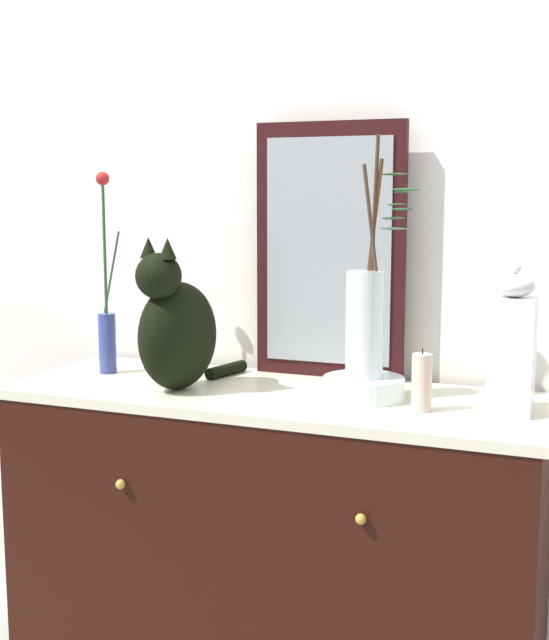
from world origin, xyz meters
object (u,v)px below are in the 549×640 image
at_px(sideboard, 274,563).
at_px(vase_slim_green, 107,321).
at_px(bowl_porcelain, 364,388).
at_px(vase_glass_clear, 366,315).
at_px(candle_pillar, 422,383).
at_px(cat_sitting, 176,328).
at_px(jar_lidded_porcelain, 513,345).
at_px(mirror_leaning, 329,251).

distance_m(sideboard, vase_slim_green, 0.78).
bearing_deg(vase_slim_green, bowl_porcelain, -1.92).
relative_size(vase_glass_clear, candle_pillar, 3.97).
bearing_deg(vase_slim_green, vase_glass_clear, -1.84).
relative_size(sideboard, cat_sitting, 3.40).
bearing_deg(vase_slim_green, candle_pillar, -6.00).
height_order(cat_sitting, bowl_porcelain, cat_sitting).
distance_m(sideboard, jar_lidded_porcelain, 0.83).
height_order(jar_lidded_porcelain, candle_pillar, jar_lidded_porcelain).
height_order(sideboard, vase_slim_green, vase_slim_green).
height_order(bowl_porcelain, candle_pillar, candle_pillar).
height_order(vase_slim_green, jar_lidded_porcelain, vase_slim_green).
bearing_deg(sideboard, vase_slim_green, 175.72).
xyz_separation_m(cat_sitting, jar_lidded_porcelain, (0.81, 0.07, -0.00)).
bearing_deg(candle_pillar, vase_slim_green, 174.00).
distance_m(sideboard, cat_sitting, 0.66).
height_order(sideboard, candle_pillar, candle_pillar).
xyz_separation_m(bowl_porcelain, jar_lidded_porcelain, (0.34, -0.01, 0.13)).
relative_size(cat_sitting, vase_slim_green, 0.73).
bearing_deg(sideboard, jar_lidded_porcelain, 0.42).
bearing_deg(bowl_porcelain, candle_pillar, -23.98).
height_order(vase_slim_green, candle_pillar, vase_slim_green).
bearing_deg(mirror_leaning, jar_lidded_porcelain, -23.19).
relative_size(sideboard, vase_slim_green, 2.47).
bearing_deg(cat_sitting, bowl_porcelain, 10.33).
distance_m(cat_sitting, jar_lidded_porcelain, 0.81).
relative_size(sideboard, bowl_porcelain, 6.86).
distance_m(mirror_leaning, candle_pillar, 0.50).
xyz_separation_m(mirror_leaning, jar_lidded_porcelain, (0.50, -0.21, -0.18)).
xyz_separation_m(sideboard, vase_slim_green, (-0.51, 0.04, 0.60)).
bearing_deg(vase_glass_clear, mirror_leaning, 128.24).
bearing_deg(candle_pillar, jar_lidded_porcelain, 17.49).
distance_m(vase_glass_clear, candle_pillar, 0.21).
distance_m(cat_sitting, vase_glass_clear, 0.48).
xyz_separation_m(mirror_leaning, vase_slim_green, (-0.58, -0.18, -0.19)).
xyz_separation_m(cat_sitting, vase_slim_green, (-0.27, 0.11, -0.01)).
bearing_deg(vase_slim_green, jar_lidded_porcelain, -1.80).
relative_size(sideboard, vase_glass_clear, 2.36).
height_order(cat_sitting, vase_slim_green, vase_slim_green).
bearing_deg(candle_pillar, sideboard, 171.71).
height_order(vase_glass_clear, candle_pillar, vase_glass_clear).
relative_size(jar_lidded_porcelain, candle_pillar, 2.36).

